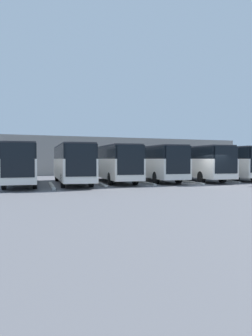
# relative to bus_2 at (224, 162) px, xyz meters

# --- Properties ---
(ground_plane) EXTENTS (600.00, 600.00, 0.00)m
(ground_plane) POSITION_rel_bus_2_xyz_m (6.15, 5.63, -1.86)
(ground_plane) COLOR #5B5B60
(curb_divider_1) EXTENTS (1.17, 6.83, 0.15)m
(curb_divider_1) POSITION_rel_bus_2_xyz_m (-2.05, 1.85, -1.79)
(curb_divider_1) COLOR #B2B2AD
(curb_divider_1) RESTS_ON ground_plane
(bus_2) EXTENTS (3.99, 12.11, 3.35)m
(bus_2) POSITION_rel_bus_2_xyz_m (0.00, 0.00, 0.00)
(bus_2) COLOR silver
(bus_2) RESTS_ON ground_plane
(curb_divider_2) EXTENTS (1.17, 6.83, 0.15)m
(curb_divider_2) POSITION_rel_bus_2_xyz_m (2.05, 1.76, -1.79)
(curb_divider_2) COLOR #B2B2AD
(curb_divider_2) RESTS_ON ground_plane
(bus_3) EXTENTS (3.99, 12.11, 3.35)m
(bus_3) POSITION_rel_bus_2_xyz_m (4.10, 0.30, 0.00)
(bus_3) COLOR silver
(bus_3) RESTS_ON ground_plane
(curb_divider_3) EXTENTS (1.17, 6.83, 0.15)m
(curb_divider_3) POSITION_rel_bus_2_xyz_m (6.15, 2.06, -1.79)
(curb_divider_3) COLOR #B2B2AD
(curb_divider_3) RESTS_ON ground_plane
(bus_4) EXTENTS (3.99, 12.11, 3.35)m
(bus_4) POSITION_rel_bus_2_xyz_m (8.20, -0.56, 0.00)
(bus_4) COLOR silver
(bus_4) RESTS_ON ground_plane
(curb_divider_4) EXTENTS (1.17, 6.83, 0.15)m
(curb_divider_4) POSITION_rel_bus_2_xyz_m (10.25, 1.20, -1.79)
(curb_divider_4) COLOR #B2B2AD
(curb_divider_4) RESTS_ON ground_plane
(bus_5) EXTENTS (3.99, 12.11, 3.35)m
(bus_5) POSITION_rel_bus_2_xyz_m (12.30, -0.76, 0.00)
(bus_5) COLOR silver
(bus_5) RESTS_ON ground_plane
(curb_divider_5) EXTENTS (1.17, 6.83, 0.15)m
(curb_divider_5) POSITION_rel_bus_2_xyz_m (14.35, 1.00, -1.79)
(curb_divider_5) COLOR #B2B2AD
(curb_divider_5) RESTS_ON ground_plane
(bus_6) EXTENTS (3.99, 12.11, 3.35)m
(bus_6) POSITION_rel_bus_2_xyz_m (16.40, 0.08, 0.00)
(bus_6) COLOR silver
(bus_6) RESTS_ON ground_plane
(curb_divider_6) EXTENTS (1.17, 6.83, 0.15)m
(curb_divider_6) POSITION_rel_bus_2_xyz_m (18.45, 1.84, -1.79)
(curb_divider_6) COLOR #B2B2AD
(curb_divider_6) RESTS_ON ground_plane
(bus_7) EXTENTS (3.99, 12.11, 3.35)m
(bus_7) POSITION_rel_bus_2_xyz_m (20.50, -0.38, 0.00)
(bus_7) COLOR silver
(bus_7) RESTS_ON ground_plane
(station_building) EXTENTS (40.39, 13.54, 5.15)m
(station_building) POSITION_rel_bus_2_xyz_m (6.15, -19.96, 0.75)
(station_building) COLOR gray
(station_building) RESTS_ON ground_plane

